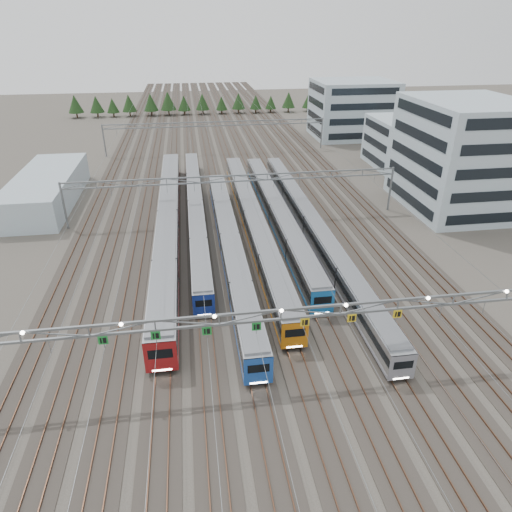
{
  "coord_description": "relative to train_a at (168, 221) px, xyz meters",
  "views": [
    {
      "loc": [
        -7.25,
        -33.42,
        31.14
      ],
      "look_at": [
        0.53,
        18.86,
        3.5
      ],
      "focal_mm": 32.0,
      "sensor_mm": 36.0,
      "label": 1
    }
  ],
  "objects": [
    {
      "name": "depot_bldg_south",
      "position": [
        52.02,
        5.06,
        7.16
      ],
      "size": [
        18.0,
        22.0,
        19.0
      ],
      "primitive_type": "cube",
      "color": "#A8C0C8",
      "rests_on": "ground"
    },
    {
      "name": "train_b",
      "position": [
        4.5,
        5.99,
        -0.41
      ],
      "size": [
        2.58,
        61.37,
        3.35
      ],
      "color": "black",
      "rests_on": "ground"
    },
    {
      "name": "train_d",
      "position": [
        13.5,
        -0.99,
        -0.21
      ],
      "size": [
        2.88,
        61.88,
        3.75
      ],
      "color": "black",
      "rests_on": "ground"
    },
    {
      "name": "gantry_mid",
      "position": [
        11.25,
        4.91,
        4.05
      ],
      "size": [
        56.36,
        0.36,
        8.0
      ],
      "color": "slate",
      "rests_on": "ground"
    },
    {
      "name": "track_bed",
      "position": [
        11.25,
        64.91,
        -0.85
      ],
      "size": [
        54.0,
        260.0,
        5.42
      ],
      "color": "#2D2823",
      "rests_on": "ground"
    },
    {
      "name": "treeline",
      "position": [
        7.2,
        103.51,
        1.9
      ],
      "size": [
        87.5,
        5.6,
        7.02
      ],
      "color": "#332114",
      "rests_on": "ground"
    },
    {
      "name": "gantry_near",
      "position": [
        11.2,
        -35.21,
        4.75
      ],
      "size": [
        56.36,
        0.61,
        8.08
      ],
      "color": "slate",
      "rests_on": "ground"
    },
    {
      "name": "west_shed",
      "position": [
        -22.86,
        17.87,
        0.4
      ],
      "size": [
        10.0,
        30.0,
        5.47
      ],
      "primitive_type": "cube",
      "color": "#A8C0C8",
      "rests_on": "ground"
    },
    {
      "name": "train_e",
      "position": [
        18.0,
        1.23,
        -0.24
      ],
      "size": [
        2.84,
        55.23,
        3.7
      ],
      "color": "black",
      "rests_on": "ground"
    },
    {
      "name": "train_a",
      "position": [
        0.0,
        0.0,
        0.0
      ],
      "size": [
        3.2,
        67.14,
        4.17
      ],
      "color": "black",
      "rests_on": "ground"
    },
    {
      "name": "depot_bldg_north",
      "position": [
        51.63,
        62.31,
        5.46
      ],
      "size": [
        22.0,
        18.0,
        15.59
      ],
      "primitive_type": "cube",
      "color": "#A8C0C8",
      "rests_on": "ground"
    },
    {
      "name": "ground",
      "position": [
        11.25,
        -35.09,
        -2.34
      ],
      "size": [
        400.0,
        400.0,
        0.0
      ],
      "primitive_type": "plane",
      "color": "#47423A",
      "rests_on": "ground"
    },
    {
      "name": "train_f",
      "position": [
        22.5,
        -4.09,
        -0.37
      ],
      "size": [
        2.65,
        67.73,
        3.44
      ],
      "color": "black",
      "rests_on": "ground"
    },
    {
      "name": "gantry_far",
      "position": [
        11.25,
        49.91,
        4.05
      ],
      "size": [
        56.36,
        0.36,
        8.0
      ],
      "color": "slate",
      "rests_on": "ground"
    },
    {
      "name": "train_c",
      "position": [
        9.0,
        -9.02,
        -0.26
      ],
      "size": [
        2.8,
        55.13,
        3.65
      ],
      "color": "black",
      "rests_on": "ground"
    },
    {
      "name": "depot_bldg_mid",
      "position": [
        53.58,
        31.46,
        3.1
      ],
      "size": [
        14.0,
        16.0,
        10.88
      ],
      "primitive_type": "cube",
      "color": "#A8C0C8",
      "rests_on": "ground"
    }
  ]
}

